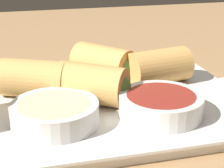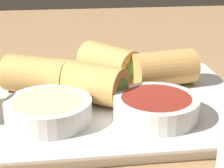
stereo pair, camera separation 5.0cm
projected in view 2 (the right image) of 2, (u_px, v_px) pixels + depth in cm
name	position (u px, v px, depth cm)	size (l,w,h in cm)	color
table_surface	(133.00, 117.00, 45.71)	(180.00, 140.00, 2.00)	#A87F54
serving_plate	(112.00, 104.00, 45.20)	(31.48, 24.21, 1.50)	white
roll_front_left	(94.00, 83.00, 43.30)	(9.18, 8.35, 4.58)	#DBA356
roll_front_right	(112.00, 63.00, 50.20)	(8.67, 9.07, 4.58)	#DBA356
roll_back_left	(167.00, 68.00, 48.13)	(9.11, 6.02, 4.58)	#DBA356
roll_back_right	(40.00, 76.00, 45.54)	(9.19, 7.55, 4.58)	#DBA356
dipping_bowl_near	(156.00, 106.00, 39.68)	(9.08, 9.08, 2.35)	silver
dipping_bowl_far	(49.00, 110.00, 38.98)	(9.08, 9.08, 2.35)	silver
spoon	(75.00, 68.00, 58.11)	(14.87, 6.07, 1.18)	silver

